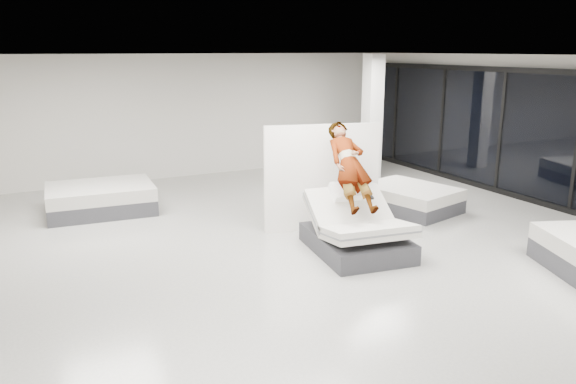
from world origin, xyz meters
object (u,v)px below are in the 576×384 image
object	(u,v)px
hero_bed	(357,233)
column	(372,118)
flat_bed_left_far	(101,199)
person	(350,179)
flat_bed_right_far	(410,198)
remote	(371,196)
divider_panel	(322,178)

from	to	relation	value
hero_bed	column	size ratio (longest dim) A/B	0.62
hero_bed	flat_bed_left_far	size ratio (longest dim) A/B	0.91
person	column	size ratio (longest dim) A/B	0.57
flat_bed_right_far	column	size ratio (longest dim) A/B	0.67
column	person	bearing A→B (deg)	-128.40
flat_bed_left_far	remote	bearing A→B (deg)	-50.51
hero_bed	flat_bed_left_far	world-z (taller)	hero_bed
remote	flat_bed_left_far	bearing A→B (deg)	137.10
remote	person	bearing A→B (deg)	122.15
hero_bed	flat_bed_left_far	xyz separation A→B (m)	(-3.46, 4.40, -0.05)
hero_bed	flat_bed_left_far	distance (m)	5.60
hero_bed	remote	distance (m)	0.66
flat_bed_right_far	flat_bed_left_far	world-z (taller)	flat_bed_left_far
person	remote	distance (m)	0.48
person	divider_panel	distance (m)	1.09
flat_bed_left_far	column	xyz separation A→B (m)	(6.79, 0.06, 1.31)
column	remote	bearing A→B (deg)	-124.56
hero_bed	column	bearing A→B (deg)	53.26
hero_bed	divider_panel	bearing A→B (deg)	85.45
hero_bed	remote	bearing A→B (deg)	-16.80
remote	divider_panel	xyz separation A→B (m)	(-0.10, 1.44, 0.03)
divider_panel	flat_bed_left_far	world-z (taller)	divider_panel
flat_bed_right_far	flat_bed_left_far	bearing A→B (deg)	155.00
hero_bed	remote	world-z (taller)	hero_bed
hero_bed	divider_panel	size ratio (longest dim) A/B	0.91
divider_panel	flat_bed_left_far	xyz separation A→B (m)	(-3.57, 3.02, -0.70)
person	divider_panel	xyz separation A→B (m)	(0.07, 1.06, -0.21)
flat_bed_left_far	column	distance (m)	6.92
remote	divider_panel	world-z (taller)	divider_panel
remote	flat_bed_left_far	world-z (taller)	remote
hero_bed	flat_bed_right_far	bearing A→B (deg)	34.50
divider_panel	column	world-z (taller)	column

